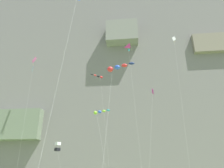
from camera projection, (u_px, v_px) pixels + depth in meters
name	position (u px, v px, depth m)	size (l,w,h in m)	color
cliff_face	(124.00, 73.00, 69.28)	(180.00, 23.92, 64.84)	slate
kite_diamond_far_left	(34.00, 62.00, 54.56)	(3.00, 3.96, 30.52)	pink
kite_diamond_low_left	(153.00, 97.00, 42.20)	(2.56, 6.25, 17.99)	#CC3399
kite_windsock_high_right	(117.00, 68.00, 31.24)	(4.39, 5.38, 17.15)	red
kite_delta_upper_mid	(131.00, 52.00, 48.65)	(2.19, 5.62, 28.73)	#CC3399
kite_diamond_low_right	(175.00, 48.00, 45.64)	(2.22, 5.75, 30.72)	white
kite_windsock_mid_right	(99.00, 112.00, 40.57)	(3.67, 4.54, 13.21)	#8CCC33
kite_windsock_high_center	(99.00, 77.00, 47.13)	(4.64, 2.75, 22.30)	red
kite_box_high_left	(58.00, 147.00, 42.68)	(3.15, 2.45, 7.51)	white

